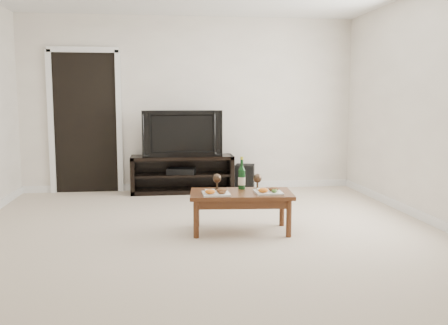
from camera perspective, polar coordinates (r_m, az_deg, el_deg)
floor at (r=5.05m, az=-1.81°, el=-8.61°), size 5.50×5.50×0.00m
back_wall at (r=7.62m, az=-3.88°, el=6.65°), size 5.00×0.04×2.60m
doorway at (r=7.65m, az=-15.55°, el=4.34°), size 0.90×0.02×2.05m
media_console at (r=7.42m, az=-4.78°, el=-1.33°), size 1.50×0.45×0.55m
television at (r=7.35m, az=-4.84°, el=3.37°), size 1.17×0.19×0.67m
av_receiver at (r=7.40m, az=-4.90°, el=-0.96°), size 0.45×0.37×0.08m
subwoofer at (r=7.49m, az=2.39°, el=-1.78°), size 0.33×0.33×0.41m
coffee_table at (r=5.23m, az=1.96°, el=-5.66°), size 1.10×0.67×0.42m
plate_left at (r=5.05m, az=-0.92°, el=-3.30°), size 0.27×0.27×0.07m
plate_right at (r=5.15m, az=5.09°, el=-3.13°), size 0.27×0.27×0.07m
wine_bottle at (r=5.34m, az=2.04°, el=-1.20°), size 0.07×0.07×0.35m
goblet_left at (r=5.33m, az=-0.80°, el=-2.19°), size 0.09×0.09×0.17m
goblet_right at (r=5.34m, az=3.84°, el=-2.18°), size 0.09×0.09×0.17m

